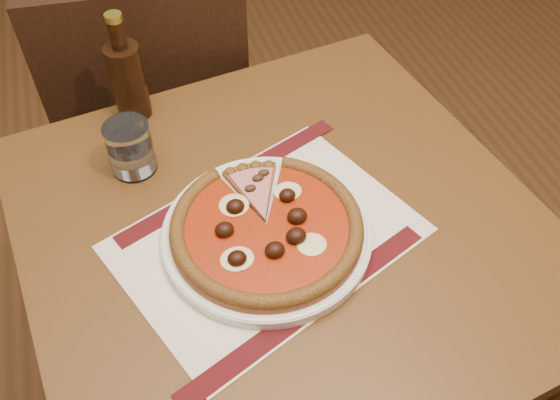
% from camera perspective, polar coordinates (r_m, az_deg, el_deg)
% --- Properties ---
extents(table, '(0.90, 0.90, 0.75)m').
position_cam_1_polar(table, '(1.03, 0.34, -5.67)').
color(table, brown).
rests_on(table, ground).
extents(chair_far, '(0.47, 0.47, 0.92)m').
position_cam_1_polar(chair_far, '(1.51, -11.78, 7.96)').
color(chair_far, black).
rests_on(chair_far, ground).
extents(placemat, '(0.52, 0.45, 0.00)m').
position_cam_1_polar(placemat, '(0.92, -1.26, -3.69)').
color(placemat, beige).
rests_on(placemat, table).
extents(plate, '(0.32, 0.32, 0.02)m').
position_cam_1_polar(plate, '(0.92, -1.27, -3.30)').
color(plate, white).
rests_on(plate, placemat).
extents(pizza, '(0.30, 0.30, 0.04)m').
position_cam_1_polar(pizza, '(0.90, -1.28, -2.54)').
color(pizza, brown).
rests_on(pizza, plate).
extents(ham_slice, '(0.09, 0.13, 0.02)m').
position_cam_1_polar(ham_slice, '(0.95, -2.07, 0.83)').
color(ham_slice, brown).
rests_on(ham_slice, plate).
extents(water_glass, '(0.08, 0.08, 0.09)m').
position_cam_1_polar(water_glass, '(1.02, -14.21, 4.88)').
color(water_glass, white).
rests_on(water_glass, table).
extents(bottle, '(0.06, 0.06, 0.21)m').
position_cam_1_polar(bottle, '(1.12, -14.46, 11.31)').
color(bottle, '#371D0D').
rests_on(bottle, table).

